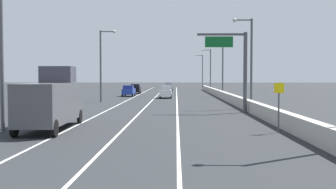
% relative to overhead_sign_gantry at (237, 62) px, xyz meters
% --- Properties ---
extents(ground_plane, '(320.00, 320.00, 0.00)m').
position_rel_overhead_sign_gantry_xyz_m(ground_plane, '(-7.10, 31.77, -4.73)').
color(ground_plane, '#26282B').
extents(lane_stripe_left, '(0.16, 130.00, 0.00)m').
position_rel_overhead_sign_gantry_xyz_m(lane_stripe_left, '(-12.60, 22.77, -4.73)').
color(lane_stripe_left, silver).
rests_on(lane_stripe_left, ground_plane).
extents(lane_stripe_center, '(0.16, 130.00, 0.00)m').
position_rel_overhead_sign_gantry_xyz_m(lane_stripe_center, '(-9.10, 22.77, -4.73)').
color(lane_stripe_center, silver).
rests_on(lane_stripe_center, ground_plane).
extents(lane_stripe_right, '(0.16, 130.00, 0.00)m').
position_rel_overhead_sign_gantry_xyz_m(lane_stripe_right, '(-5.60, 22.77, -4.73)').
color(lane_stripe_right, silver).
rests_on(lane_stripe_right, ground_plane).
extents(jersey_barrier_right, '(0.60, 120.00, 1.10)m').
position_rel_overhead_sign_gantry_xyz_m(jersey_barrier_right, '(1.34, 7.77, -4.18)').
color(jersey_barrier_right, '#B2ADA3').
rests_on(jersey_barrier_right, ground_plane).
extents(overhead_sign_gantry, '(4.68, 0.36, 7.50)m').
position_rel_overhead_sign_gantry_xyz_m(overhead_sign_gantry, '(0.00, 0.00, 0.00)').
color(overhead_sign_gantry, '#47474C').
rests_on(overhead_sign_gantry, ground_plane).
extents(speed_advisory_sign, '(0.60, 0.11, 3.00)m').
position_rel_overhead_sign_gantry_xyz_m(speed_advisory_sign, '(0.44, -14.13, -2.96)').
color(speed_advisory_sign, '#4C4C51').
rests_on(speed_advisory_sign, ground_plane).
extents(lamp_post_right_second, '(2.14, 0.44, 9.52)m').
position_rel_overhead_sign_gantry_xyz_m(lamp_post_right_second, '(1.94, 5.12, 0.78)').
color(lamp_post_right_second, '#4C4C51').
rests_on(lamp_post_right_second, ground_plane).
extents(lamp_post_right_third, '(2.14, 0.44, 9.52)m').
position_rel_overhead_sign_gantry_xyz_m(lamp_post_right_third, '(1.70, 30.16, 0.78)').
color(lamp_post_right_third, '#4C4C51').
rests_on(lamp_post_right_third, ground_plane).
extents(lamp_post_right_fourth, '(2.14, 0.44, 9.52)m').
position_rel_overhead_sign_gantry_xyz_m(lamp_post_right_fourth, '(1.73, 55.20, 0.78)').
color(lamp_post_right_fourth, '#4C4C51').
rests_on(lamp_post_right_fourth, ground_plane).
extents(lamp_post_right_fifth, '(2.14, 0.44, 9.52)m').
position_rel_overhead_sign_gantry_xyz_m(lamp_post_right_fifth, '(1.50, 80.24, 0.78)').
color(lamp_post_right_fifth, '#4C4C51').
rests_on(lamp_post_right_fifth, ground_plane).
extents(lamp_post_left_near, '(2.14, 0.44, 9.52)m').
position_rel_overhead_sign_gantry_xyz_m(lamp_post_left_near, '(-16.08, -13.92, 0.78)').
color(lamp_post_left_near, '#4C4C51').
rests_on(lamp_post_left_near, ground_plane).
extents(lamp_post_left_mid, '(2.14, 0.44, 9.52)m').
position_rel_overhead_sign_gantry_xyz_m(lamp_post_left_mid, '(-15.45, 16.13, 0.78)').
color(lamp_post_left_mid, '#4C4C51').
rests_on(lamp_post_left_mid, ground_plane).
extents(car_black_0, '(1.93, 4.82, 1.90)m').
position_rel_overhead_sign_gantry_xyz_m(car_black_0, '(-13.65, 42.53, -3.78)').
color(car_black_0, black).
rests_on(car_black_0, ground_plane).
extents(car_silver_1, '(1.88, 4.34, 1.97)m').
position_rel_overhead_sign_gantry_xyz_m(car_silver_1, '(-7.45, 60.71, -3.75)').
color(car_silver_1, '#B7B7BC').
rests_on(car_silver_1, ground_plane).
extents(car_blue_2, '(1.99, 4.16, 1.89)m').
position_rel_overhead_sign_gantry_xyz_m(car_blue_2, '(-13.79, 31.77, -3.79)').
color(car_blue_2, '#1E389E').
rests_on(car_blue_2, ground_plane).
extents(car_white_3, '(1.86, 4.51, 1.90)m').
position_rel_overhead_sign_gantry_xyz_m(car_white_3, '(-7.35, 25.83, -3.78)').
color(car_white_3, white).
rests_on(car_white_3, ground_plane).
extents(box_truck, '(2.69, 8.39, 4.07)m').
position_rel_overhead_sign_gantry_xyz_m(box_truck, '(-13.71, -12.64, -2.87)').
color(box_truck, '#4C4C51').
rests_on(box_truck, ground_plane).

